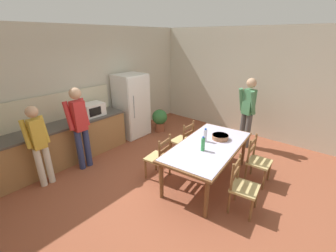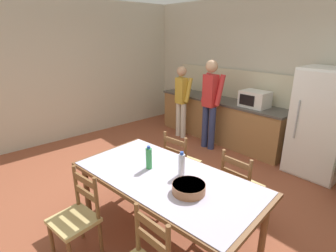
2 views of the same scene
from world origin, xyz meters
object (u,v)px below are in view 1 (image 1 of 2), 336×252
Objects in this scene: refrigerator at (132,106)px; chair_side_near_left at (242,187)px; bottle_near_centre at (203,144)px; serving_bowl at (220,137)px; person_at_counter at (80,125)px; potted_plant at (160,119)px; microwave at (93,109)px; person_at_sink at (39,142)px; chair_side_near_right at (257,161)px; chair_side_far_left at (159,158)px; dining_table at (208,148)px; chair_side_far_right at (183,141)px; bottle_off_centre at (205,135)px; person_by_table at (248,110)px.

refrigerator is 1.89× the size of chair_side_near_left.
serving_bowl is at bearing -1.13° from bottle_near_centre.
person_at_counter is 2.57m from potted_plant.
potted_plant is at bearing 70.34° from serving_bowl.
refrigerator is 3.76m from chair_side_near_left.
person_at_sink is (-1.44, -0.50, -0.16)m from microwave.
person_at_counter is at bearing -91.35° from person_at_sink.
potted_plant is at bearing 74.74° from chair_side_near_right.
chair_side_far_left is (-0.92, 0.80, -0.36)m from serving_bowl.
person_at_counter reaches higher than serving_bowl.
chair_side_near_left is (-0.38, -0.86, -0.24)m from dining_table.
chair_side_far_right is 2.24m from person_at_counter.
dining_table reaches higher than potted_plant.
dining_table is 6.83× the size of serving_bowl.
bottle_off_centre is at bearing -117.25° from potted_plant.
serving_bowl is at bearing -32.58° from bottle_off_centre.
dining_table is 2.40× the size of chair_side_far_right.
chair_side_far_left and chair_side_far_right have the same top height.
bottle_near_centre reaches higher than chair_side_near_right.
dining_table is at bearing 57.86° from chair_side_near_left.
chair_side_near_left is 1.87m from chair_side_far_right.
chair_side_near_left reaches higher than potted_plant.
refrigerator is 6.38× the size of bottle_off_centre.
serving_bowl is 1.27m from chair_side_far_left.
chair_side_far_right is (-0.17, -1.90, -0.42)m from refrigerator.
person_by_table reaches higher than microwave.
refrigerator is at bearing -45.68° from person_by_table.
serving_bowl reaches higher than potted_plant.
refrigerator reaches higher than dining_table.
bottle_near_centre reaches higher than chair_side_far_left.
dining_table is at bearing 173.92° from serving_bowl.
person_by_table reaches higher than bottle_off_centre.
bottle_off_centre is (0.35, 0.17, 0.00)m from bottle_near_centre.
refrigerator is at bearing 87.01° from chair_side_near_right.
bottle_off_centre is (0.74, -2.64, -0.16)m from microwave.
serving_bowl is 0.35× the size of chair_side_near_right.
dining_table is at bearing 123.00° from chair_side_near_right.
person_by_table is 2.62× the size of potted_plant.
microwave reaches higher than chair_side_far_right.
bottle_near_centre reaches higher than chair_side_far_right.
person_at_counter is (-0.90, 3.11, 0.54)m from chair_side_near_left.
dining_table is 2.40× the size of chair_side_near_left.
person_at_counter is at bearing 114.15° from bottle_near_centre.
bottle_off_centre is 0.89m from chair_side_far_right.
bottle_near_centre is 0.84× the size of serving_bowl.
microwave is at bearing -94.93° from chair_side_far_left.
microwave reaches higher than chair_side_near_left.
bottle_off_centre is 2.53m from person_at_counter.
bottle_near_centre reaches higher than serving_bowl.
chair_side_near_right is (1.20, -3.54, -0.60)m from microwave.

